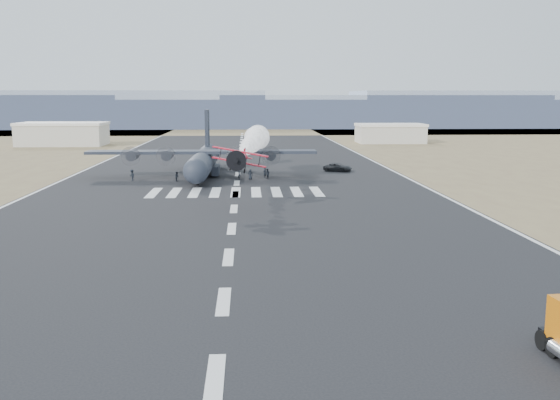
{
  "coord_description": "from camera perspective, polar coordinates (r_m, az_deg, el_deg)",
  "views": [
    {
      "loc": [
        1.66,
        -41.05,
        13.72
      ],
      "look_at": [
        4.84,
        18.15,
        4.0
      ],
      "focal_mm": 40.0,
      "sensor_mm": 36.0,
      "label": 1
    }
  ],
  "objects": [
    {
      "name": "crew_g",
      "position": [
        108.48,
        -1.4,
        2.5
      ],
      "size": [
        0.81,
        0.81,
        1.73
      ],
      "primitive_type": "imported",
      "rotation": [
        0.0,
        0.0,
        3.92
      ],
      "color": "black",
      "rests_on": "ground"
    },
    {
      "name": "ridge_seg_d",
      "position": [
        301.14,
        -3.42,
        7.92
      ],
      "size": [
        150.0,
        50.0,
        13.0
      ],
      "primitive_type": "cube",
      "color": "#818FA4",
      "rests_on": "ground"
    },
    {
      "name": "scrub_far",
      "position": [
        271.4,
        -3.44,
        6.4
      ],
      "size": [
        500.0,
        80.0,
        0.0
      ],
      "primitive_type": "cube",
      "color": "brown",
      "rests_on": "ground"
    },
    {
      "name": "crew_h",
      "position": [
        105.27,
        -9.4,
        2.14
      ],
      "size": [
        0.79,
        0.92,
        1.62
      ],
      "primitive_type": "imported",
      "rotation": [
        0.0,
        0.0,
        2.04
      ],
      "color": "black",
      "rests_on": "ground"
    },
    {
      "name": "support_vehicle",
      "position": [
        118.58,
        5.3,
        2.99
      ],
      "size": [
        5.92,
        4.58,
        1.49
      ],
      "primitive_type": "imported",
      "rotation": [
        0.0,
        0.0,
        1.12
      ],
      "color": "black",
      "rests_on": "ground"
    },
    {
      "name": "crew_b",
      "position": [
        106.76,
        -1.15,
        2.4
      ],
      "size": [
        0.97,
        0.99,
        1.77
      ],
      "primitive_type": "imported",
      "rotation": [
        0.0,
        0.0,
        5.45
      ],
      "color": "black",
      "rests_on": "ground"
    },
    {
      "name": "runway_markings",
      "position": [
        101.99,
        -3.98,
        1.56
      ],
      "size": [
        60.0,
        260.0,
        0.01
      ],
      "primitive_type": null,
      "color": "silver",
      "rests_on": "ground"
    },
    {
      "name": "crew_d",
      "position": [
        102.27,
        -7.8,
        2.03
      ],
      "size": [
        0.57,
        1.08,
        1.83
      ],
      "primitive_type": "imported",
      "rotation": [
        0.0,
        0.0,
        4.69
      ],
      "color": "black",
      "rests_on": "ground"
    },
    {
      "name": "crew_f",
      "position": [
        107.04,
        -7.99,
        2.28
      ],
      "size": [
        1.41,
        1.33,
        1.58
      ],
      "primitive_type": "imported",
      "rotation": [
        0.0,
        0.0,
        3.87
      ],
      "color": "black",
      "rests_on": "ground"
    },
    {
      "name": "transport_aircraft",
      "position": [
        111.48,
        -7.03,
        3.7
      ],
      "size": [
        39.69,
        32.73,
        11.5
      ],
      "rotation": [
        0.0,
        0.0,
        -0.01
      ],
      "color": "#1D252C",
      "rests_on": "ground"
    },
    {
      "name": "hangar_left",
      "position": [
        193.91,
        -19.23,
        5.75
      ],
      "size": [
        24.5,
        14.5,
        6.7
      ],
      "color": "#B4AEA0",
      "rests_on": "ground"
    },
    {
      "name": "smoke_trail",
      "position": [
        108.97,
        -2.24,
        5.61
      ],
      "size": [
        5.33,
        39.84,
        4.34
      ],
      "rotation": [
        0.0,
        0.0,
        -0.07
      ],
      "color": "white"
    },
    {
      "name": "crew_c",
      "position": [
        107.48,
        -13.38,
        2.23
      ],
      "size": [
        1.2,
        1.3,
        1.88
      ],
      "primitive_type": "imported",
      "rotation": [
        0.0,
        0.0,
        5.39
      ],
      "color": "black",
      "rests_on": "ground"
    },
    {
      "name": "ridge_seg_f",
      "position": [
        327.3,
        20.22,
        7.83
      ],
      "size": [
        150.0,
        50.0,
        17.0
      ],
      "primitive_type": "cube",
      "color": "#818FA4",
      "rests_on": "ground"
    },
    {
      "name": "crew_a",
      "position": [
        106.44,
        -3.75,
        2.32
      ],
      "size": [
        0.65,
        0.71,
        1.6
      ],
      "primitive_type": "imported",
      "rotation": [
        0.0,
        0.0,
        1.92
      ],
      "color": "black",
      "rests_on": "ground"
    },
    {
      "name": "hangar_right",
      "position": [
        196.42,
        10.04,
        6.05
      ],
      "size": [
        20.5,
        12.5,
        5.9
      ],
      "color": "#B4AEA0",
      "rests_on": "ground"
    },
    {
      "name": "ridge_seg_e",
      "position": [
        307.7,
        8.9,
        8.04
      ],
      "size": [
        150.0,
        50.0,
        15.0
      ],
      "primitive_type": "cube",
      "color": "#818FA4",
      "rests_on": "ground"
    },
    {
      "name": "aerobatic_biplane",
      "position": [
        76.74,
        -3.67,
        3.82
      ],
      "size": [
        6.88,
        6.21,
        3.18
      ],
      "rotation": [
        0.0,
        0.17,
        -0.07
      ],
      "color": "#B30B1B"
    },
    {
      "name": "ridge_seg_c",
      "position": [
        308.39,
        -15.71,
        8.0
      ],
      "size": [
        150.0,
        50.0,
        17.0
      ],
      "primitive_type": "cube",
      "color": "#818FA4",
      "rests_on": "ground"
    },
    {
      "name": "ground",
      "position": [
        43.31,
        -5.18,
        -9.2
      ],
      "size": [
        500.0,
        500.0,
        0.0
      ],
      "primitive_type": "plane",
      "color": "black",
      "rests_on": "ground"
    },
    {
      "name": "crew_e",
      "position": [
        106.16,
        -2.73,
        2.35
      ],
      "size": [
        0.9,
        0.6,
        1.75
      ],
      "primitive_type": "imported",
      "rotation": [
        0.0,
        0.0,
        3.04
      ],
      "color": "black",
      "rests_on": "ground"
    }
  ]
}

